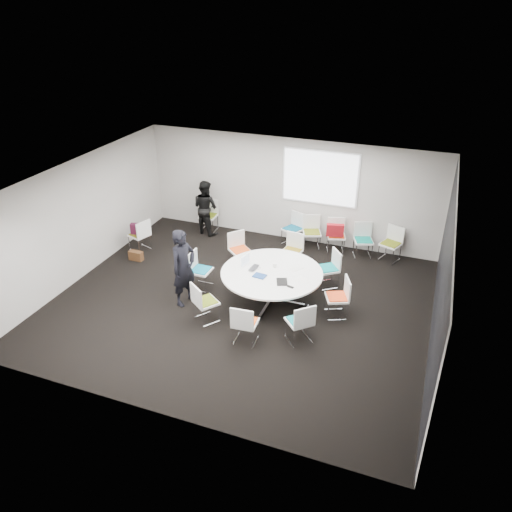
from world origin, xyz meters
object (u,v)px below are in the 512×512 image
(chair_ring_h, at_px, (299,329))
(chair_ring_a, at_px, (337,304))
(chair_back_c, at_px, (336,241))
(cup, at_px, (275,265))
(chair_ring_c, at_px, (291,258))
(person_main, at_px, (184,268))
(chair_spare_left, at_px, (140,241))
(chair_ring_g, at_px, (245,330))
(laptop, at_px, (256,268))
(chair_ring_e, at_px, (201,277))
(person_back, at_px, (205,207))
(chair_ring_f, at_px, (206,309))
(brown_bag, at_px, (136,256))
(chair_person_back, at_px, (209,221))
(maroon_bag, at_px, (139,229))
(chair_back_a, at_px, (293,235))
(chair_ring_b, at_px, (328,275))
(chair_back_b, at_px, (311,238))
(chair_ring_d, at_px, (240,256))
(conference_table, at_px, (272,280))
(chair_back_d, at_px, (363,246))
(chair_back_e, at_px, (390,250))

(chair_ring_h, bearing_deg, chair_ring_a, 22.65)
(chair_back_c, distance_m, cup, 2.80)
(chair_ring_c, distance_m, person_main, 2.94)
(chair_ring_h, distance_m, chair_spare_left, 5.48)
(chair_ring_g, height_order, laptop, chair_ring_g)
(chair_ring_e, height_order, person_back, person_back)
(chair_ring_f, bearing_deg, brown_bag, -175.80)
(chair_ring_f, height_order, chair_person_back, same)
(laptop, bearing_deg, person_back, 47.12)
(person_main, height_order, brown_bag, person_main)
(chair_ring_a, distance_m, chair_ring_c, 2.22)
(chair_person_back, height_order, person_back, person_back)
(chair_ring_c, height_order, chair_ring_g, same)
(chair_ring_a, relative_size, chair_back_c, 1.00)
(chair_ring_f, xyz_separation_m, chair_ring_g, (1.04, -0.39, 0.00))
(chair_ring_h, bearing_deg, cup, 82.23)
(person_main, height_order, cup, person_main)
(person_back, bearing_deg, laptop, 150.69)
(chair_person_back, distance_m, maroon_bag, 2.14)
(brown_bag, bearing_deg, chair_ring_e, -15.95)
(chair_ring_h, xyz_separation_m, maroon_bag, (-5.01, 2.25, 0.34))
(chair_ring_g, height_order, chair_back_a, same)
(chair_back_a, bearing_deg, chair_ring_e, 89.67)
(chair_ring_b, relative_size, laptop, 2.69)
(chair_ring_b, distance_m, laptop, 1.80)
(laptop, bearing_deg, brown_bag, 84.78)
(chair_back_b, relative_size, chair_spare_left, 1.00)
(chair_back_b, bearing_deg, chair_ring_d, 27.51)
(chair_ring_d, height_order, chair_back_b, same)
(chair_ring_g, relative_size, brown_bag, 2.44)
(conference_table, distance_m, brown_bag, 3.92)
(chair_ring_c, bearing_deg, chair_back_c, -115.47)
(chair_ring_c, relative_size, chair_ring_d, 1.00)
(chair_ring_g, bearing_deg, chair_back_c, 75.91)
(chair_ring_h, bearing_deg, maroon_bag, 112.63)
(chair_ring_g, height_order, chair_back_d, same)
(chair_ring_f, relative_size, chair_person_back, 1.00)
(chair_ring_f, relative_size, chair_back_e, 1.00)
(chair_ring_b, xyz_separation_m, chair_ring_e, (-2.71, -1.10, 0.00))
(chair_back_b, bearing_deg, chair_ring_g, 66.53)
(chair_spare_left, bearing_deg, chair_ring_g, -105.61)
(chair_ring_a, distance_m, laptop, 1.90)
(chair_person_back, xyz_separation_m, person_main, (1.13, -3.58, 0.59))
(conference_table, xyz_separation_m, chair_back_c, (0.80, 2.86, -0.26))
(chair_ring_e, distance_m, chair_back_b, 3.40)
(person_back, bearing_deg, conference_table, 154.58)
(chair_back_c, bearing_deg, chair_person_back, -17.07)
(chair_back_d, relative_size, chair_spare_left, 1.00)
(chair_ring_f, distance_m, chair_spare_left, 3.75)
(chair_spare_left, height_order, brown_bag, chair_spare_left)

